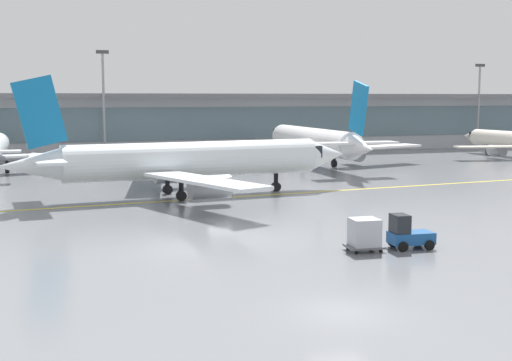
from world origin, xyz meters
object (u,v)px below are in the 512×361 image
baggage_tug (408,234)px  gate_airplane_2 (314,141)px  apron_light_mast_1 (104,100)px  cargo_dolly_lead (364,233)px  apron_light_mast_2 (479,103)px  taxiing_regional_jet (190,161)px

baggage_tug → gate_airplane_2: bearing=77.9°
gate_airplane_2 → apron_light_mast_1: (-25.04, 18.80, 5.30)m
gate_airplane_2 → cargo_dolly_lead: gate_airplane_2 is taller
apron_light_mast_1 → apron_light_mast_2: bearing=0.5°
baggage_tug → cargo_dolly_lead: bearing=180.0°
taxiing_regional_jet → baggage_tug: size_ratio=12.14×
gate_airplane_2 → apron_light_mast_1: size_ratio=2.09×
baggage_tug → cargo_dolly_lead: (-2.77, 0.23, 0.16)m
gate_airplane_2 → taxiing_regional_jet: (-21.64, -21.51, -0.01)m
taxiing_regional_jet → cargo_dolly_lead: bearing=-83.9°
gate_airplane_2 → baggage_tug: 48.85m
gate_airplane_2 → apron_light_mast_2: apron_light_mast_2 is taller
taxiing_regional_jet → baggage_tug: bearing=-78.0°
gate_airplane_2 → apron_light_mast_1: 31.75m
gate_airplane_2 → cargo_dolly_lead: bearing=161.2°
cargo_dolly_lead → apron_light_mast_1: bearing=101.8°
gate_airplane_2 → apron_light_mast_2: (39.80, 19.32, 4.84)m
cargo_dolly_lead → apron_light_mast_1: 66.20m
gate_airplane_2 → cargo_dolly_lead: size_ratio=14.79×
cargo_dolly_lead → apron_light_mast_1: size_ratio=0.14×
gate_airplane_2 → taxiing_regional_jet: 30.51m
apron_light_mast_1 → apron_light_mast_2: size_ratio=1.06×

